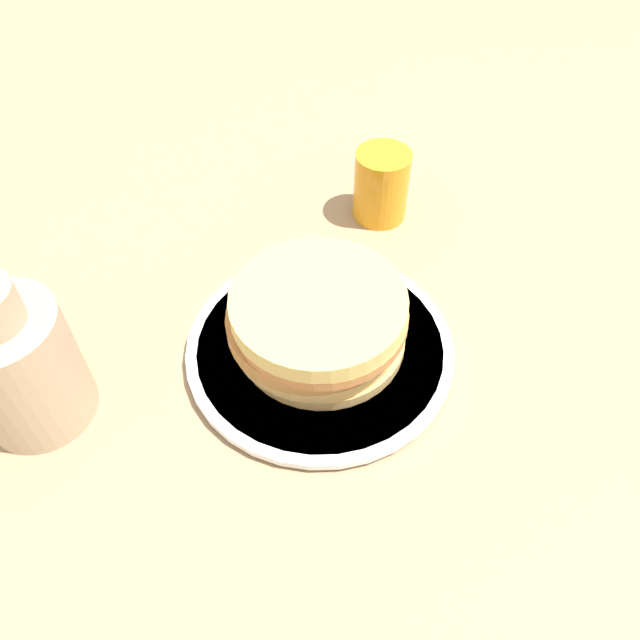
% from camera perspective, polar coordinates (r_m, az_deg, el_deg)
% --- Properties ---
extents(ground_plane, '(4.00, 4.00, 0.00)m').
position_cam_1_polar(ground_plane, '(0.57, -0.08, -5.86)').
color(ground_plane, '#9E7F5B').
extents(plate, '(0.25, 0.25, 0.01)m').
position_cam_1_polar(plate, '(0.58, 0.00, -2.56)').
color(plate, white).
rests_on(plate, ground_plane).
extents(pancake_stack, '(0.16, 0.16, 0.07)m').
position_cam_1_polar(pancake_stack, '(0.55, -0.25, 0.00)').
color(pancake_stack, tan).
rests_on(pancake_stack, plate).
extents(juice_glass, '(0.06, 0.06, 0.08)m').
position_cam_1_polar(juice_glass, '(0.71, 5.62, 12.17)').
color(juice_glass, orange).
rests_on(juice_glass, ground_plane).
extents(cream_jug, '(0.09, 0.09, 0.15)m').
position_cam_1_polar(cream_jug, '(0.55, -25.90, -3.66)').
color(cream_jug, tan).
rests_on(cream_jug, ground_plane).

